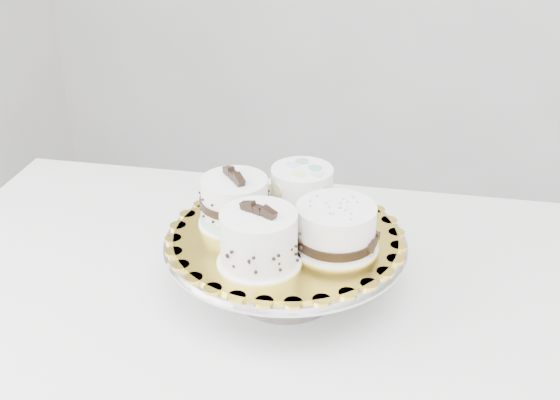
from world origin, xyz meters
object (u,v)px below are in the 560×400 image
at_px(cake_swirl, 259,240).
at_px(cake_banded, 235,203).
at_px(cake_dots, 302,189).
at_px(cake_ribbon, 337,228).
at_px(table, 278,340).
at_px(cake_stand, 286,255).
at_px(cake_board, 286,236).

height_order(cake_swirl, cake_banded, cake_swirl).
relative_size(cake_dots, cake_ribbon, 0.89).
bearing_deg(cake_swirl, cake_banded, 145.04).
bearing_deg(cake_ribbon, table, -164.52).
bearing_deg(table, cake_banded, 146.91).
height_order(cake_stand, cake_ribbon, cake_ribbon).
bearing_deg(cake_dots, cake_board, -89.37).
height_order(table, cake_dots, cake_dots).
bearing_deg(cake_board, cake_banded, 177.53).
relative_size(cake_banded, cake_dots, 1.20).
relative_size(cake_swirl, cake_dots, 1.07).
height_order(cake_stand, cake_banded, cake_banded).
bearing_deg(cake_banded, cake_stand, 36.83).
distance_m(table, cake_dots, 0.24).
bearing_deg(cake_ribbon, cake_stand, 174.85).
bearing_deg(cake_stand, cake_banded, 177.53).
distance_m(cake_board, cake_ribbon, 0.09).
bearing_deg(cake_ribbon, cake_board, 174.85).
bearing_deg(cake_swirl, table, 96.45).
distance_m(cake_stand, cake_dots, 0.11).
bearing_deg(cake_board, cake_stand, 0.00).
distance_m(cake_board, cake_banded, 0.09).
bearing_deg(cake_board, table, -88.88).
bearing_deg(cake_dots, cake_swirl, -93.49).
xyz_separation_m(cake_board, cake_ribbon, (0.08, -0.00, 0.03)).
relative_size(table, cake_swirl, 10.85).
bearing_deg(cake_banded, cake_swirl, -8.37).
distance_m(cake_stand, cake_ribbon, 0.10).
relative_size(table, cake_stand, 3.80).
height_order(cake_board, cake_swirl, cake_swirl).
bearing_deg(table, cake_ribbon, 7.06).
relative_size(cake_swirl, cake_banded, 0.90).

